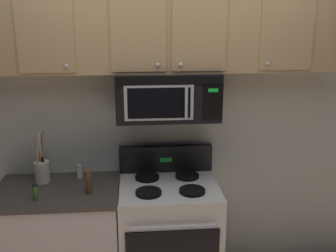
{
  "coord_description": "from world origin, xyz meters",
  "views": [
    {
      "loc": [
        -0.25,
        -2.37,
        2.17
      ],
      "look_at": [
        0.0,
        0.49,
        1.35
      ],
      "focal_mm": 42.65,
      "sensor_mm": 36.0,
      "label": 1
    }
  ],
  "objects_px": {
    "spice_jar": "(36,192)",
    "stove_range": "(169,235)",
    "salt_shaker": "(79,171)",
    "pepper_mill": "(89,182)",
    "over_range_microwave": "(167,95)",
    "utensil_crock_cream": "(42,168)"
  },
  "relations": [
    {
      "from": "stove_range",
      "to": "over_range_microwave",
      "type": "height_order",
      "value": "over_range_microwave"
    },
    {
      "from": "stove_range",
      "to": "over_range_microwave",
      "type": "xyz_separation_m",
      "value": [
        -0.0,
        0.12,
        1.11
      ]
    },
    {
      "from": "stove_range",
      "to": "salt_shaker",
      "type": "bearing_deg",
      "value": 163.41
    },
    {
      "from": "spice_jar",
      "to": "pepper_mill",
      "type": "bearing_deg",
      "value": 10.21
    },
    {
      "from": "spice_jar",
      "to": "utensil_crock_cream",
      "type": "bearing_deg",
      "value": 93.66
    },
    {
      "from": "salt_shaker",
      "to": "spice_jar",
      "type": "relative_size",
      "value": 0.89
    },
    {
      "from": "salt_shaker",
      "to": "pepper_mill",
      "type": "height_order",
      "value": "pepper_mill"
    },
    {
      "from": "pepper_mill",
      "to": "spice_jar",
      "type": "height_order",
      "value": "pepper_mill"
    },
    {
      "from": "over_range_microwave",
      "to": "pepper_mill",
      "type": "bearing_deg",
      "value": -159.51
    },
    {
      "from": "over_range_microwave",
      "to": "spice_jar",
      "type": "distance_m",
      "value": 1.17
    },
    {
      "from": "stove_range",
      "to": "spice_jar",
      "type": "xyz_separation_m",
      "value": [
        -0.95,
        -0.17,
        0.49
      ]
    },
    {
      "from": "salt_shaker",
      "to": "spice_jar",
      "type": "distance_m",
      "value": 0.46
    },
    {
      "from": "stove_range",
      "to": "over_range_microwave",
      "type": "distance_m",
      "value": 1.11
    },
    {
      "from": "over_range_microwave",
      "to": "pepper_mill",
      "type": "xyz_separation_m",
      "value": [
        -0.59,
        -0.22,
        -0.58
      ]
    },
    {
      "from": "spice_jar",
      "to": "stove_range",
      "type": "bearing_deg",
      "value": 10.07
    },
    {
      "from": "stove_range",
      "to": "pepper_mill",
      "type": "bearing_deg",
      "value": -170.02
    },
    {
      "from": "stove_range",
      "to": "pepper_mill",
      "type": "height_order",
      "value": "stove_range"
    },
    {
      "from": "salt_shaker",
      "to": "pepper_mill",
      "type": "xyz_separation_m",
      "value": [
        0.11,
        -0.31,
        0.04
      ]
    },
    {
      "from": "pepper_mill",
      "to": "spice_jar",
      "type": "xyz_separation_m",
      "value": [
        -0.36,
        -0.07,
        -0.03
      ]
    },
    {
      "from": "utensil_crock_cream",
      "to": "salt_shaker",
      "type": "height_order",
      "value": "utensil_crock_cream"
    },
    {
      "from": "over_range_microwave",
      "to": "utensil_crock_cream",
      "type": "relative_size",
      "value": 1.87
    },
    {
      "from": "stove_range",
      "to": "salt_shaker",
      "type": "distance_m",
      "value": 0.87
    }
  ]
}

